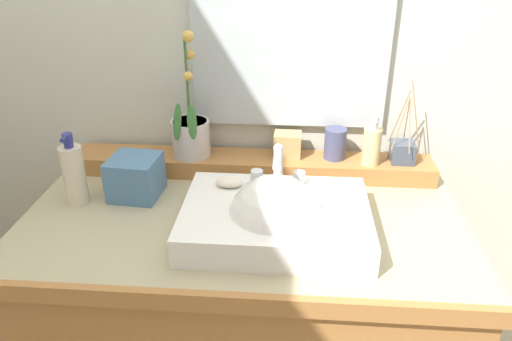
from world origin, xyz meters
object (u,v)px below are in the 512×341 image
object	(u,v)px
tissue_box	(135,177)
potted_plant	(190,133)
tumbler_cup	(335,144)
soap_bar	(229,182)
soap_dispenser	(372,145)
trinket_box	(287,144)
sink_basin	(275,220)
lotion_bottle	(74,174)
reed_diffuser	(402,151)

from	to	relation	value
tissue_box	potted_plant	bearing A→B (deg)	51.62
tumbler_cup	potted_plant	bearing A→B (deg)	-178.25
soap_bar	soap_dispenser	size ratio (longest dim) A/B	0.48
trinket_box	tissue_box	bearing A→B (deg)	-154.95
sink_basin	soap_bar	distance (m)	0.17
lotion_bottle	potted_plant	bearing A→B (deg)	37.54
trinket_box	tissue_box	world-z (taller)	trinket_box
reed_diffuser	trinket_box	xyz separation A→B (m)	(-0.33, 0.02, 0.00)
potted_plant	trinket_box	world-z (taller)	potted_plant
soap_dispenser	tumbler_cup	bearing A→B (deg)	162.18
sink_basin	soap_bar	bearing A→B (deg)	141.23
tumbler_cup	tissue_box	size ratio (longest dim) A/B	0.71
soap_dispenser	lotion_bottle	distance (m)	0.83
tumbler_cup	lotion_bottle	size ratio (longest dim) A/B	0.46
potted_plant	tissue_box	size ratio (longest dim) A/B	2.87
reed_diffuser	tissue_box	world-z (taller)	reed_diffuser
soap_bar	tumbler_cup	size ratio (longest dim) A/B	0.75
soap_bar	tissue_box	xyz separation A→B (m)	(-0.27, 0.06, -0.03)
soap_dispenser	tumbler_cup	xyz separation A→B (m)	(-0.10, 0.03, -0.01)
potted_plant	tumbler_cup	distance (m)	0.43
sink_basin	soap_bar	size ratio (longest dim) A/B	6.44
tumbler_cup	lotion_bottle	distance (m)	0.74
sink_basin	trinket_box	bearing A→B (deg)	86.57
lotion_bottle	tissue_box	distance (m)	0.16
sink_basin	tumbler_cup	size ratio (longest dim) A/B	4.86
reed_diffuser	lotion_bottle	distance (m)	0.92
sink_basin	soap_bar	xyz separation A→B (m)	(-0.12, 0.10, 0.05)
tumbler_cup	sink_basin	bearing A→B (deg)	-115.64
sink_basin	trinket_box	size ratio (longest dim) A/B	5.59
sink_basin	potted_plant	world-z (taller)	potted_plant
trinket_box	lotion_bottle	bearing A→B (deg)	-156.08
potted_plant	trinket_box	xyz separation A→B (m)	(0.29, 0.02, -0.04)
lotion_bottle	reed_diffuser	bearing A→B (deg)	13.31
soap_bar	trinket_box	bearing A→B (deg)	59.33
soap_bar	trinket_box	distance (m)	0.28
potted_plant	reed_diffuser	bearing A→B (deg)	0.15
sink_basin	tumbler_cup	distance (m)	0.38
sink_basin	reed_diffuser	distance (m)	0.48
trinket_box	tissue_box	distance (m)	0.45
soap_dispenser	tumbler_cup	distance (m)	0.11
trinket_box	soap_bar	bearing A→B (deg)	-119.15
soap_bar	lotion_bottle	size ratio (longest dim) A/B	0.35
reed_diffuser	soap_dispenser	bearing A→B (deg)	-167.34
reed_diffuser	tissue_box	xyz separation A→B (m)	(-0.75, -0.16, -0.03)
sink_basin	tissue_box	xyz separation A→B (m)	(-0.39, 0.16, 0.02)
soap_bar	trinket_box	world-z (taller)	trinket_box
soap_dispenser	tissue_box	size ratio (longest dim) A/B	1.13
lotion_bottle	tissue_box	size ratio (longest dim) A/B	1.55
sink_basin	tumbler_cup	world-z (taller)	sink_basin
potted_plant	soap_dispenser	xyz separation A→B (m)	(0.53, -0.02, -0.01)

